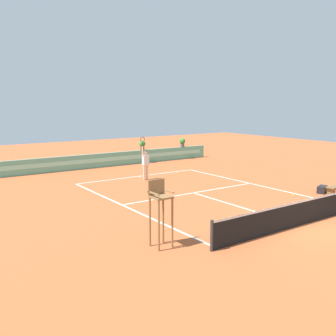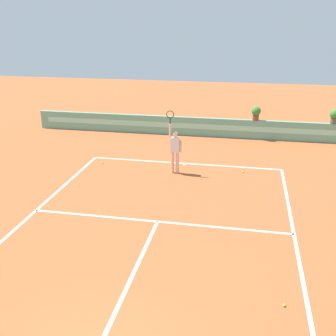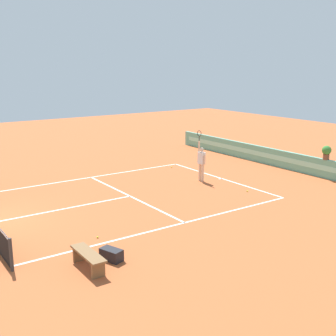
{
  "view_description": "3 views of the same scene",
  "coord_description": "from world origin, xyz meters",
  "px_view_note": "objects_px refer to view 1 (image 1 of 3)",
  "views": [
    {
      "loc": [
        -11.87,
        -8.38,
        4.49
      ],
      "look_at": [
        -0.09,
        8.55,
        1.0
      ],
      "focal_mm": 40.69,
      "sensor_mm": 36.0,
      "label": 1
    },
    {
      "loc": [
        2.49,
        -4.62,
        5.99
      ],
      "look_at": [
        -0.09,
        8.55,
        1.0
      ],
      "focal_mm": 43.44,
      "sensor_mm": 36.0,
      "label": 2
    },
    {
      "loc": [
        16.28,
        -2.79,
        5.73
      ],
      "look_at": [
        -0.09,
        8.55,
        1.0
      ],
      "focal_mm": 46.11,
      "sensor_mm": 36.0,
      "label": 3
    }
  ],
  "objects_px": {
    "tennis_ball_near_baseline": "(177,173)",
    "potted_plant_right": "(142,145)",
    "umpire_chair": "(160,205)",
    "tennis_ball_by_sideline": "(91,184)",
    "tennis_player": "(145,162)",
    "tennis_ball_mid_court": "(293,195)",
    "potted_plant_far_right": "(182,142)",
    "gear_bag": "(322,189)"
  },
  "relations": [
    {
      "from": "tennis_ball_near_baseline",
      "to": "tennis_ball_mid_court",
      "type": "distance_m",
      "value": 8.25
    },
    {
      "from": "umpire_chair",
      "to": "tennis_ball_near_baseline",
      "type": "xyz_separation_m",
      "value": [
        7.99,
        9.98,
        -1.31
      ]
    },
    {
      "from": "potted_plant_far_right",
      "to": "gear_bag",
      "type": "bearing_deg",
      "value": -95.85
    },
    {
      "from": "umpire_chair",
      "to": "potted_plant_right",
      "type": "height_order",
      "value": "umpire_chair"
    },
    {
      "from": "tennis_player",
      "to": "tennis_ball_mid_court",
      "type": "height_order",
      "value": "tennis_player"
    },
    {
      "from": "umpire_chair",
      "to": "tennis_player",
      "type": "height_order",
      "value": "tennis_player"
    },
    {
      "from": "tennis_ball_near_baseline",
      "to": "potted_plant_right",
      "type": "distance_m",
      "value": 5.34
    },
    {
      "from": "gear_bag",
      "to": "potted_plant_far_right",
      "type": "relative_size",
      "value": 0.97
    },
    {
      "from": "tennis_ball_near_baseline",
      "to": "potted_plant_right",
      "type": "xyz_separation_m",
      "value": [
        0.47,
        5.14,
        1.38
      ]
    },
    {
      "from": "umpire_chair",
      "to": "tennis_ball_near_baseline",
      "type": "bearing_deg",
      "value": 51.32
    },
    {
      "from": "tennis_player",
      "to": "tennis_ball_mid_court",
      "type": "distance_m",
      "value": 8.6
    },
    {
      "from": "tennis_player",
      "to": "umpire_chair",
      "type": "bearing_deg",
      "value": -119.08
    },
    {
      "from": "tennis_ball_near_baseline",
      "to": "tennis_ball_by_sideline",
      "type": "height_order",
      "value": "same"
    },
    {
      "from": "tennis_ball_near_baseline",
      "to": "potted_plant_far_right",
      "type": "relative_size",
      "value": 0.09
    },
    {
      "from": "tennis_ball_near_baseline",
      "to": "tennis_ball_mid_court",
      "type": "bearing_deg",
      "value": -82.53
    },
    {
      "from": "gear_bag",
      "to": "tennis_player",
      "type": "distance_m",
      "value": 9.84
    },
    {
      "from": "tennis_player",
      "to": "potted_plant_right",
      "type": "relative_size",
      "value": 3.57
    },
    {
      "from": "umpire_chair",
      "to": "tennis_player",
      "type": "bearing_deg",
      "value": 60.92
    },
    {
      "from": "umpire_chair",
      "to": "potted_plant_far_right",
      "type": "relative_size",
      "value": 2.96
    },
    {
      "from": "potted_plant_right",
      "to": "umpire_chair",
      "type": "bearing_deg",
      "value": -119.22
    },
    {
      "from": "umpire_chair",
      "to": "tennis_ball_by_sideline",
      "type": "bearing_deg",
      "value": 78.87
    },
    {
      "from": "tennis_ball_near_baseline",
      "to": "potted_plant_far_right",
      "type": "xyz_separation_m",
      "value": [
        4.28,
        5.14,
        1.38
      ]
    },
    {
      "from": "tennis_player",
      "to": "tennis_ball_by_sideline",
      "type": "xyz_separation_m",
      "value": [
        -3.29,
        0.49,
        -1.02
      ]
    },
    {
      "from": "potted_plant_right",
      "to": "tennis_ball_mid_court",
      "type": "bearing_deg",
      "value": -87.39
    },
    {
      "from": "gear_bag",
      "to": "tennis_ball_mid_court",
      "type": "bearing_deg",
      "value": 167.51
    },
    {
      "from": "potted_plant_right",
      "to": "gear_bag",
      "type": "bearing_deg",
      "value": -80.03
    },
    {
      "from": "tennis_player",
      "to": "tennis_ball_near_baseline",
      "type": "height_order",
      "value": "tennis_player"
    },
    {
      "from": "tennis_ball_mid_court",
      "to": "potted_plant_right",
      "type": "bearing_deg",
      "value": 92.61
    },
    {
      "from": "gear_bag",
      "to": "potted_plant_right",
      "type": "xyz_separation_m",
      "value": [
        -2.41,
        13.73,
        1.23
      ]
    },
    {
      "from": "umpire_chair",
      "to": "tennis_ball_mid_court",
      "type": "xyz_separation_m",
      "value": [
        9.07,
        1.8,
        -1.31
      ]
    },
    {
      "from": "umpire_chair",
      "to": "tennis_ball_mid_court",
      "type": "relative_size",
      "value": 31.47
    },
    {
      "from": "tennis_player",
      "to": "tennis_ball_by_sideline",
      "type": "relative_size",
      "value": 38.01
    },
    {
      "from": "gear_bag",
      "to": "tennis_ball_near_baseline",
      "type": "relative_size",
      "value": 10.29
    },
    {
      "from": "tennis_ball_mid_court",
      "to": "umpire_chair",
      "type": "bearing_deg",
      "value": -168.77
    },
    {
      "from": "tennis_ball_mid_court",
      "to": "potted_plant_far_right",
      "type": "distance_m",
      "value": 13.78
    },
    {
      "from": "tennis_player",
      "to": "tennis_ball_mid_court",
      "type": "xyz_separation_m",
      "value": [
        3.82,
        -7.63,
        -1.02
      ]
    },
    {
      "from": "tennis_player",
      "to": "potted_plant_right",
      "type": "xyz_separation_m",
      "value": [
        3.21,
        5.69,
        0.36
      ]
    },
    {
      "from": "tennis_ball_mid_court",
      "to": "tennis_ball_by_sideline",
      "type": "bearing_deg",
      "value": 131.24
    },
    {
      "from": "gear_bag",
      "to": "potted_plant_far_right",
      "type": "distance_m",
      "value": 13.85
    },
    {
      "from": "gear_bag",
      "to": "tennis_ball_by_sideline",
      "type": "height_order",
      "value": "gear_bag"
    },
    {
      "from": "tennis_ball_near_baseline",
      "to": "tennis_ball_mid_court",
      "type": "xyz_separation_m",
      "value": [
        1.07,
        -8.18,
        0.0
      ]
    },
    {
      "from": "umpire_chair",
      "to": "tennis_ball_by_sideline",
      "type": "relative_size",
      "value": 31.47
    }
  ]
}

